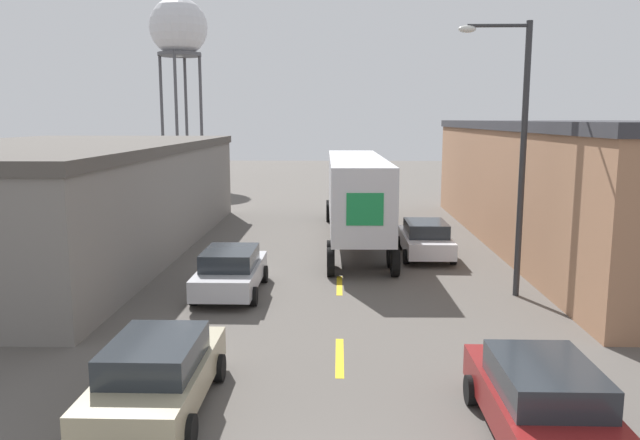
# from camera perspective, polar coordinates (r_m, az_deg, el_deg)

# --- Properties ---
(road_centerline) EXTENTS (0.20, 15.89, 0.01)m
(road_centerline) POSITION_cam_1_polar(r_m,az_deg,el_deg) (15.60, 1.81, -12.41)
(road_centerline) COLOR gold
(road_centerline) RESTS_ON ground_plane
(warehouse_left) EXTENTS (11.61, 23.47, 4.75)m
(warehouse_left) POSITION_cam_1_polar(r_m,az_deg,el_deg) (29.55, -23.15, 1.91)
(warehouse_left) COLOR slate
(warehouse_left) RESTS_ON ground_plane
(warehouse_right) EXTENTS (10.70, 26.13, 5.68)m
(warehouse_right) POSITION_cam_1_polar(r_m,az_deg,el_deg) (30.96, 24.66, 2.98)
(warehouse_right) COLOR #9E7051
(warehouse_right) RESTS_ON ground_plane
(semi_truck) EXTENTS (2.98, 15.61, 4.07)m
(semi_truck) POSITION_cam_1_polar(r_m,az_deg,el_deg) (29.53, 3.19, 2.80)
(semi_truck) COLOR black
(semi_truck) RESTS_ON ground_plane
(parked_car_left_far) EXTENTS (2.10, 4.57, 1.52)m
(parked_car_left_far) POSITION_cam_1_polar(r_m,az_deg,el_deg) (20.98, -8.16, -4.59)
(parked_car_left_far) COLOR #B2B2B7
(parked_car_left_far) RESTS_ON ground_plane
(parked_car_left_near) EXTENTS (2.10, 4.57, 1.52)m
(parked_car_left_near) POSITION_cam_1_polar(r_m,az_deg,el_deg) (13.10, -14.65, -13.41)
(parked_car_left_near) COLOR tan
(parked_car_left_near) RESTS_ON ground_plane
(parked_car_right_near) EXTENTS (2.10, 4.57, 1.52)m
(parked_car_right_near) POSITION_cam_1_polar(r_m,az_deg,el_deg) (12.27, 19.65, -15.26)
(parked_car_right_near) COLOR maroon
(parked_car_right_near) RESTS_ON ground_plane
(parked_car_right_far) EXTENTS (2.10, 4.57, 1.52)m
(parked_car_right_far) POSITION_cam_1_polar(r_m,az_deg,el_deg) (26.62, 9.60, -1.68)
(parked_car_right_far) COLOR silver
(parked_car_right_far) RESTS_ON ground_plane
(water_tower) EXTENTS (5.31, 5.31, 16.77)m
(water_tower) POSITION_cam_1_polar(r_m,az_deg,el_deg) (61.29, -12.80, 16.58)
(water_tower) COLOR #47474C
(water_tower) RESTS_ON ground_plane
(street_lamp) EXTENTS (2.29, 0.32, 8.76)m
(street_lamp) POSITION_cam_1_polar(r_m,az_deg,el_deg) (20.91, 17.49, 6.75)
(street_lamp) COLOR #2D2D30
(street_lamp) RESTS_ON ground_plane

